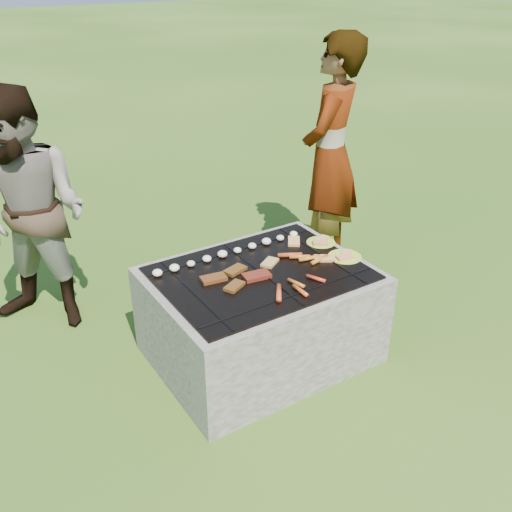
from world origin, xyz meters
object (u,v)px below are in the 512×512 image
Objects in this scene: plate_near at (345,257)px; bystander at (31,215)px; plate_far at (321,242)px; fire_pit at (260,318)px; cook at (330,156)px.

bystander is at bearing 142.05° from plate_near.
plate_near is (-0.00, -0.24, -0.00)m from plate_far.
plate_near reaches higher than fire_pit.
cook reaches higher than bystander.
plate_far reaches higher than fire_pit.
fire_pit is 1.53m from cook.
cook is at bearing 48.03° from plate_far.
bystander is (-2.19, 0.35, -0.10)m from cook.
cook is at bearing 34.06° from fire_pit.
bystander reaches higher than plate_near.
fire_pit is 4.79× the size of plate_near.
fire_pit is 5.95× the size of plate_far.
plate_far is 0.12× the size of cook.
plate_far and plate_near have the same top height.
cook reaches higher than plate_near.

